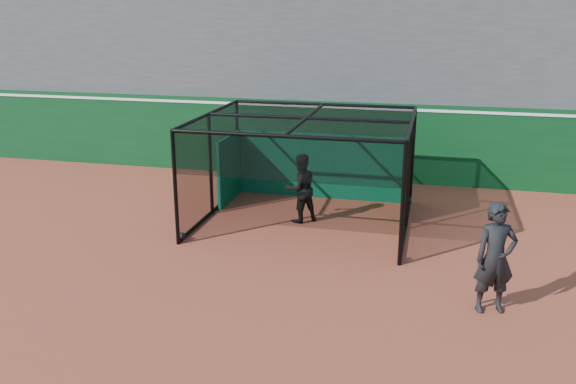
# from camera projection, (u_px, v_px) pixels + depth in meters

# --- Properties ---
(ground) EXTENTS (120.00, 120.00, 0.00)m
(ground) POSITION_uv_depth(u_px,v_px,m) (260.00, 287.00, 12.20)
(ground) COLOR #98412C
(ground) RESTS_ON ground
(outfield_wall) EXTENTS (50.00, 0.50, 2.50)m
(outfield_wall) POSITION_uv_depth(u_px,v_px,m) (333.00, 139.00, 19.73)
(outfield_wall) COLOR #0A3A18
(outfield_wall) RESTS_ON ground
(grandstand) EXTENTS (50.00, 7.85, 8.95)m
(grandstand) POSITION_uv_depth(u_px,v_px,m) (352.00, 33.00, 22.31)
(grandstand) COLOR #4C4C4F
(grandstand) RESTS_ON ground
(batting_cage) EXTENTS (5.25, 4.66, 2.72)m
(batting_cage) POSITION_uv_depth(u_px,v_px,m) (306.00, 171.00, 15.56)
(batting_cage) COLOR black
(batting_cage) RESTS_ON ground
(batter) EXTENTS (1.11, 1.08, 1.80)m
(batter) POSITION_uv_depth(u_px,v_px,m) (300.00, 188.00, 15.68)
(batter) COLOR black
(batter) RESTS_ON ground
(on_deck_player) EXTENTS (0.87, 0.71, 2.08)m
(on_deck_player) POSITION_uv_depth(u_px,v_px,m) (495.00, 258.00, 10.94)
(on_deck_player) COLOR black
(on_deck_player) RESTS_ON ground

